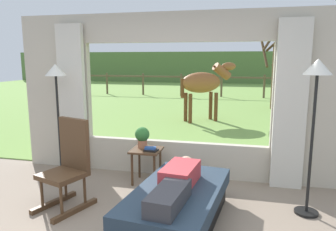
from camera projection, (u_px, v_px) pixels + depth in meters
back_wall_with_window at (175, 98)px, 4.98m from camera, size 5.20×0.12×2.55m
curtain_panel_left at (72, 99)px, 5.24m from camera, size 0.44×0.10×2.40m
curtain_panel_right at (290, 106)px, 4.47m from camera, size 0.44×0.10×2.40m
outdoor_pasture_lawn at (221, 97)px, 15.64m from camera, size 36.00×21.68×0.02m
distant_hill_ridge at (230, 67)px, 24.86m from camera, size 36.00×2.00×2.40m
recliner_sofa at (178, 205)px, 3.61m from camera, size 1.08×1.79×0.42m
reclining_person at (177, 181)px, 3.51m from camera, size 0.40×1.44×0.22m
rocking_chair at (69, 165)px, 3.99m from camera, size 0.66×0.79×1.12m
side_table at (146, 155)px, 4.78m from camera, size 0.44×0.44×0.52m
potted_plant at (142, 136)px, 4.81m from camera, size 0.22×0.22×0.32m
book_stack at (151, 149)px, 4.68m from camera, size 0.21×0.17×0.05m
floor_lamp_left at (56, 86)px, 4.92m from camera, size 0.32×0.32×1.78m
floor_lamp_right at (316, 90)px, 3.62m from camera, size 0.32×0.32×1.86m
horse at (204, 83)px, 9.36m from camera, size 1.68×1.33×1.73m
pasture_tree at (276, 72)px, 11.70m from camera, size 1.35×1.39×2.83m
pasture_fence_line at (222, 82)px, 15.50m from camera, size 16.10×0.10×1.10m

